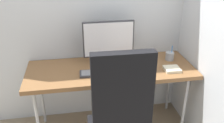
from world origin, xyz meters
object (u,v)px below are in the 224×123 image
Objects in this scene: monitor at (109,40)px; keyboard at (101,73)px; notebook at (172,69)px; mouse at (142,67)px; pen_holder at (170,56)px.

keyboard is (-0.11, -0.24, -0.23)m from monitor.
monitor is 3.47× the size of notebook.
mouse is at bearing 4.04° from keyboard.
pen_holder reaches higher than mouse.
monitor is at bearing 175.48° from pen_holder.
keyboard is 4.75× the size of mouse.
mouse is 0.59× the size of notebook.
pen_holder reaches higher than keyboard.
monitor is 3.12× the size of pen_holder.
keyboard is 2.79× the size of notebook.
pen_holder is at bearing 42.82° from mouse.
pen_holder is at bearing -4.52° from monitor.
mouse is (0.40, 0.03, 0.01)m from keyboard.
mouse is 0.39m from pen_holder.
mouse is at bearing 167.76° from notebook.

